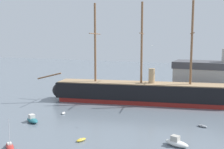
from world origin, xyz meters
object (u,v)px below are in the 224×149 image
(tall_ship, at_px, (141,92))
(motorboat_mid_right, at_px, (176,143))
(dinghy_far_left, at_px, (64,95))
(sailboat_distant_centre, at_px, (161,95))
(dinghy_near_centre, at_px, (81,140))
(sailboat_foreground_left, at_px, (10,146))
(dinghy_alongside_stern, at_px, (202,126))
(seagull_in_flight, at_px, (153,45))
(motorboat_mid_left, at_px, (32,120))
(dinghy_alongside_bow, at_px, (63,113))

(tall_ship, height_order, motorboat_mid_right, tall_ship)
(dinghy_far_left, height_order, sailboat_distant_centre, sailboat_distant_centre)
(dinghy_near_centre, height_order, motorboat_mid_right, motorboat_mid_right)
(sailboat_foreground_left, bearing_deg, dinghy_alongside_stern, 41.46)
(motorboat_mid_right, bearing_deg, sailboat_foreground_left, -153.48)
(sailboat_distant_centre, relative_size, seagull_in_flight, 5.62)
(tall_ship, xyz_separation_m, motorboat_mid_left, (-17.20, -29.29, -2.65))
(dinghy_far_left, bearing_deg, dinghy_alongside_stern, -18.51)
(dinghy_far_left, relative_size, sailboat_distant_centre, 0.36)
(dinghy_near_centre, xyz_separation_m, motorboat_mid_right, (17.13, 4.98, 0.41))
(motorboat_mid_right, bearing_deg, sailboat_distant_centre, 107.41)
(motorboat_mid_left, relative_size, seagull_in_flight, 4.68)
(motorboat_mid_left, bearing_deg, tall_ship, 59.57)
(motorboat_mid_right, distance_m, dinghy_alongside_stern, 13.57)
(dinghy_alongside_bow, distance_m, sailboat_distant_centre, 36.85)
(motorboat_mid_right, xyz_separation_m, dinghy_far_left, (-43.90, 28.95, -0.45))
(tall_ship, xyz_separation_m, sailboat_foreground_left, (-10.39, -43.22, -2.84))
(sailboat_distant_centre, bearing_deg, motorboat_mid_left, -116.43)
(dinghy_near_centre, xyz_separation_m, dinghy_far_left, (-26.77, 33.92, -0.03))
(tall_ship, bearing_deg, dinghy_near_centre, -91.17)
(dinghy_near_centre, height_order, seagull_in_flight, seagull_in_flight)
(sailboat_foreground_left, relative_size, seagull_in_flight, 5.41)
(sailboat_foreground_left, bearing_deg, sailboat_distant_centre, 76.06)
(dinghy_far_left, bearing_deg, tall_ship, 1.88)
(motorboat_mid_right, bearing_deg, dinghy_near_centre, -163.80)
(dinghy_alongside_stern, bearing_deg, tall_ship, 139.69)
(tall_ship, relative_size, sailboat_foreground_left, 11.25)
(motorboat_mid_left, relative_size, motorboat_mid_right, 0.98)
(dinghy_alongside_stern, xyz_separation_m, sailboat_distant_centre, (-16.35, 28.65, 0.22))
(dinghy_alongside_bow, distance_m, dinghy_alongside_stern, 34.50)
(tall_ship, height_order, dinghy_near_centre, tall_ship)
(sailboat_foreground_left, height_order, motorboat_mid_left, sailboat_foreground_left)
(tall_ship, relative_size, dinghy_alongside_stern, 26.12)
(motorboat_mid_left, bearing_deg, motorboat_mid_right, -0.95)
(motorboat_mid_right, distance_m, dinghy_far_left, 52.58)
(dinghy_alongside_bow, bearing_deg, tall_ship, 54.03)
(dinghy_alongside_stern, relative_size, sailboat_distant_centre, 0.41)
(dinghy_near_centre, distance_m, dinghy_far_left, 43.21)
(dinghy_alongside_stern, height_order, dinghy_far_left, dinghy_alongside_stern)
(tall_ship, xyz_separation_m, motorboat_mid_right, (16.42, -29.85, -2.64))
(motorboat_mid_left, height_order, dinghy_far_left, motorboat_mid_left)
(motorboat_mid_right, xyz_separation_m, sailboat_distant_centre, (-13.11, 41.82, -0.19))
(sailboat_foreground_left, distance_m, dinghy_alongside_stern, 40.10)
(sailboat_foreground_left, height_order, sailboat_distant_centre, sailboat_distant_centre)
(motorboat_mid_left, distance_m, seagull_in_flight, 32.76)
(tall_ship, xyz_separation_m, dinghy_near_centre, (-0.71, -34.82, -3.05))
(tall_ship, distance_m, dinghy_near_centre, 34.96)
(dinghy_near_centre, relative_size, dinghy_alongside_stern, 1.00)
(tall_ship, relative_size, motorboat_mid_right, 12.70)
(dinghy_near_centre, relative_size, dinghy_far_left, 1.15)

